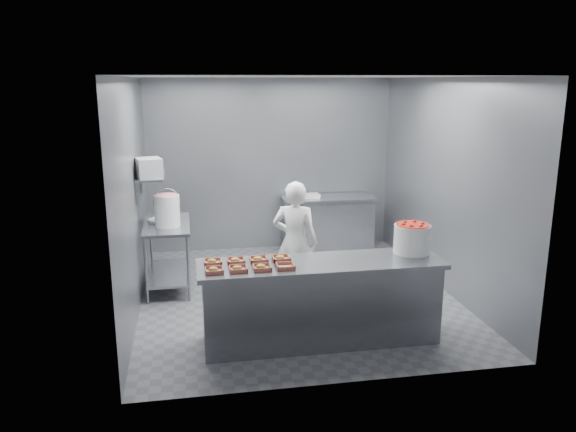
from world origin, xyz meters
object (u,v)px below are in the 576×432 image
Objects in this scene: worker at (295,242)px; tray_4 at (213,262)px; tray_1 at (238,269)px; tray_7 at (281,258)px; prep_table at (168,245)px; glaze_bucket at (167,210)px; tray_0 at (214,270)px; service_counter at (320,301)px; strawberry_tub at (412,238)px; appliance at (149,168)px; back_counter at (328,223)px; tray_2 at (262,267)px; tray_3 at (285,266)px; tray_5 at (236,260)px; tray_6 at (258,259)px.

tray_4 is at bearing 66.03° from worker.
tray_7 is at bearing 28.64° from tray_1.
prep_table is at bearing 124.33° from tray_7.
tray_4 is 0.37× the size of glaze_bucket.
glaze_bucket is (-0.50, 1.94, 0.19)m from tray_0.
service_counter is 6.54× the size of strawberry_tub.
appliance reaches higher than worker.
tray_1 is 0.55m from tray_7.
tray_4 is 0.72m from tray_7.
tray_4 is at bearing -123.03° from back_counter.
strawberry_tub is (1.11, -1.02, 0.29)m from worker.
tray_2 and tray_7 have the same top height.
tray_3 is 1.00× the size of tray_4.
tray_0 is 1.00× the size of tray_4.
tray_0 is 1.00× the size of tray_1.
worker is 2.05m from appliance.
back_counter is 4.52× the size of appliance.
tray_0 is at bearing 72.53° from worker.
worker reaches higher than strawberry_tub.
tray_3 is at bearing -89.34° from tray_7.
tray_0 is at bearing -82.92° from appliance.
tray_5 is at bearing 180.00° from tray_7.
back_counter is 2.99m from glaze_bucket.
tray_7 is 0.37× the size of glaze_bucket.
tray_7 is 1.47m from strawberry_tub.
tray_6 reaches higher than back_counter.
prep_table is 2.24m from tray_1.
back_counter is 3.97m from tray_0.
tray_5 is (-0.89, 0.13, 0.47)m from service_counter.
tray_0 is (-2.03, -3.38, 0.47)m from back_counter.
tray_0 is 0.47× the size of strawberry_tub.
tray_1 is 2.18m from appliance.
tray_5 is (-0.48, 0.26, 0.00)m from tray_3.
tray_5 is at bearing 90.00° from tray_1.
tray_3 reaches higher than service_counter.
tray_0 is 2.21m from strawberry_tub.
tray_6 is 0.47× the size of strawberry_tub.
tray_0 is at bearing -173.17° from strawberry_tub.
tray_5 is 1.96m from appliance.
glaze_bucket is at bearing 148.08° from strawberry_tub.
tray_3 is 2.42m from appliance.
tray_7 is (0.72, 0.00, 0.00)m from tray_4.
tray_3 is at bearing -19.92° from tray_4.
tray_6 is at bearing 82.32° from worker.
tray_3 is 0.12× the size of worker.
prep_table is 2.87m from back_counter.
tray_1 reaches higher than back_counter.
tray_4 is 0.47× the size of strawberry_tub.
tray_0 and tray_7 have the same top height.
tray_2 is 1.00× the size of tray_5.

